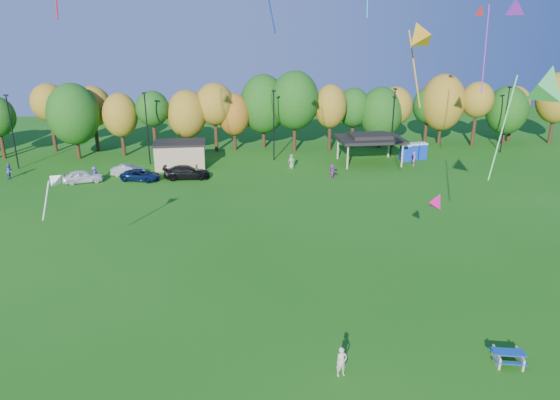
{
  "coord_description": "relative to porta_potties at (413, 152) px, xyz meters",
  "views": [
    {
      "loc": [
        -5.61,
        -23.59,
        16.7
      ],
      "look_at": [
        -1.7,
        6.0,
        6.3
      ],
      "focal_mm": 32.0,
      "sensor_mm": 36.0,
      "label": 1
    }
  ],
  "objects": [
    {
      "name": "porta_potties",
      "position": [
        0.0,
        0.0,
        0.0
      ],
      "size": [
        3.75,
        1.93,
        2.18
      ],
      "color": "#0D33B2",
      "rests_on": "ground"
    },
    {
      "name": "kite_1",
      "position": [
        1.33,
        -10.45,
        17.21
      ],
      "size": [
        1.18,
        1.48,
        1.34
      ],
      "color": "red"
    },
    {
      "name": "utility_building",
      "position": [
        -30.27,
        0.23,
        0.54
      ],
      "size": [
        6.3,
        4.3,
        3.25
      ],
      "color": "tan",
      "rests_on": "ground"
    },
    {
      "name": "car_c",
      "position": [
        -34.5,
        -4.95,
        -0.47
      ],
      "size": [
        4.9,
        3.34,
        1.25
      ],
      "primitive_type": "imported",
      "rotation": [
        0.0,
        0.0,
        1.26
      ],
      "color": "#0B1C42",
      "rests_on": "ground"
    },
    {
      "name": "car_d",
      "position": [
        -29.32,
        -4.94,
        -0.33
      ],
      "size": [
        5.34,
        2.3,
        1.53
      ],
      "primitive_type": "imported",
      "rotation": [
        0.0,
        0.0,
        1.54
      ],
      "color": "black",
      "rests_on": "ground"
    },
    {
      "name": "far_person_2",
      "position": [
        -12.6,
        -7.1,
        -0.22
      ],
      "size": [
        0.87,
        1.69,
        1.75
      ],
      "primitive_type": "imported",
      "rotation": [
        0.0,
        0.0,
        1.8
      ],
      "color": "#A846A1",
      "rests_on": "ground"
    },
    {
      "name": "far_person_5",
      "position": [
        -16.61,
        -2.13,
        -0.2
      ],
      "size": [
        1.05,
        0.97,
        1.8
      ],
      "primitive_type": "imported",
      "rotation": [
        0.0,
        0.0,
        5.66
      ],
      "color": "gray",
      "rests_on": "ground"
    },
    {
      "name": "car_a",
      "position": [
        -40.86,
        -4.95,
        -0.36
      ],
      "size": [
        4.63,
        2.63,
        1.48
      ],
      "primitive_type": "imported",
      "rotation": [
        0.0,
        0.0,
        1.78
      ],
      "color": "silver",
      "rests_on": "ground"
    },
    {
      "name": "kite_6",
      "position": [
        -12.44,
        -33.74,
        5.45
      ],
      "size": [
        1.57,
        1.39,
        1.28
      ],
      "color": "#CF0B73"
    },
    {
      "name": "car_b",
      "position": [
        -36.27,
        -2.61,
        -0.47
      ],
      "size": [
        3.92,
        1.6,
        1.26
      ],
      "primitive_type": "imported",
      "rotation": [
        0.0,
        0.0,
        1.5
      ],
      "color": "#9C9CA1",
      "rests_on": "ground"
    },
    {
      "name": "far_person_4",
      "position": [
        -28.13,
        -5.08,
        -0.26
      ],
      "size": [
        1.06,
        0.78,
        1.68
      ],
      "primitive_type": "imported",
      "rotation": [
        0.0,
        0.0,
        2.71
      ],
      "color": "#557044",
      "rests_on": "ground"
    },
    {
      "name": "far_person_0",
      "position": [
        -39.71,
        -4.27,
        -0.28
      ],
      "size": [
        0.82,
        1.16,
        1.64
      ],
      "primitive_type": "imported",
      "rotation": [
        0.0,
        0.0,
        4.5
      ],
      "color": "#52489F",
      "rests_on": "ground"
    },
    {
      "name": "tree_line",
      "position": [
        -21.3,
        7.75,
        4.82
      ],
      "size": [
        93.57,
        10.55,
        11.15
      ],
      "color": "black",
      "rests_on": "ground"
    },
    {
      "name": "lamp_posts",
      "position": [
        -18.27,
        2.23,
        3.8
      ],
      "size": [
        64.5,
        0.25,
        9.09
      ],
      "color": "black",
      "rests_on": "ground"
    },
    {
      "name": "pavilion",
      "position": [
        -6.27,
        -0.77,
        2.13
      ],
      "size": [
        8.2,
        6.2,
        3.77
      ],
      "color": "tan",
      "rests_on": "ground"
    },
    {
      "name": "picnic_table",
      "position": [
        -11.19,
        -41.22,
        -0.69
      ],
      "size": [
        1.89,
        1.69,
        0.7
      ],
      "rotation": [
        0.0,
        0.0,
        -0.24
      ],
      "color": "tan",
      "rests_on": "ground"
    },
    {
      "name": "kite_11",
      "position": [
        -13.48,
        -31.33,
        15.25
      ],
      "size": [
        2.09,
        3.52,
        5.63
      ],
      "color": "orange"
    },
    {
      "name": "kite_2",
      "position": [
        -0.75,
        -20.01,
        17.25
      ],
      "size": [
        2.75,
        4.91,
        8.52
      ],
      "color": "#A726CE"
    },
    {
      "name": "kite_10",
      "position": [
        -36.15,
        -28.79,
        6.24
      ],
      "size": [
        2.12,
        1.46,
        3.43
      ],
      "color": "white"
    },
    {
      "name": "far_person_1",
      "position": [
        -1.0,
        -2.87,
        -0.2
      ],
      "size": [
        0.72,
        0.78,
        1.79
      ],
      "primitive_type": "imported",
      "rotation": [
        0.0,
        0.0,
        0.98
      ],
      "color": "#C75EA2",
      "rests_on": "ground"
    },
    {
      "name": "ground",
      "position": [
        -20.27,
        -37.77,
        -1.1
      ],
      "size": [
        160.0,
        160.0,
        0.0
      ],
      "primitive_type": "plane",
      "color": "#19600F",
      "rests_on": "ground"
    },
    {
      "name": "far_person_3",
      "position": [
        -49.61,
        -2.19,
        -0.19
      ],
      "size": [
        0.8,
        0.97,
        1.81
      ],
      "primitive_type": "imported",
      "rotation": [
        0.0,
        0.0,
        1.44
      ],
      "color": "#544DA9",
      "rests_on": "ground"
    },
    {
      "name": "kite_9",
      "position": [
        -5.66,
        -32.69,
        12.48
      ],
      "size": [
        4.66,
        4.06,
        8.04
      ],
      "color": "#48CD56"
    },
    {
      "name": "kite_flyer",
      "position": [
        -20.07,
        -41.01,
        -0.29
      ],
      "size": [
        0.65,
        0.5,
        1.61
      ],
      "primitive_type": "imported",
      "rotation": [
        0.0,
        0.0,
        0.21
      ],
      "color": "beige",
      "rests_on": "ground"
    }
  ]
}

